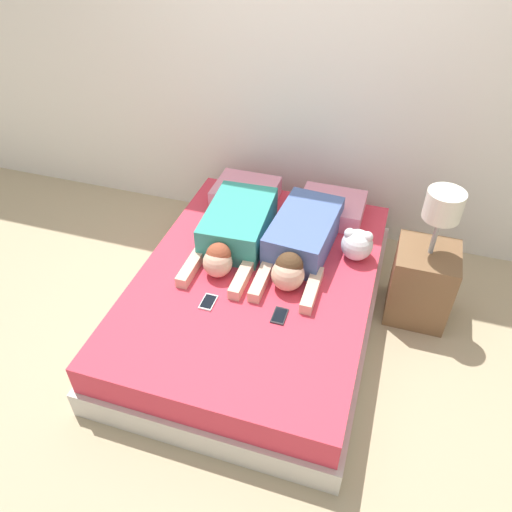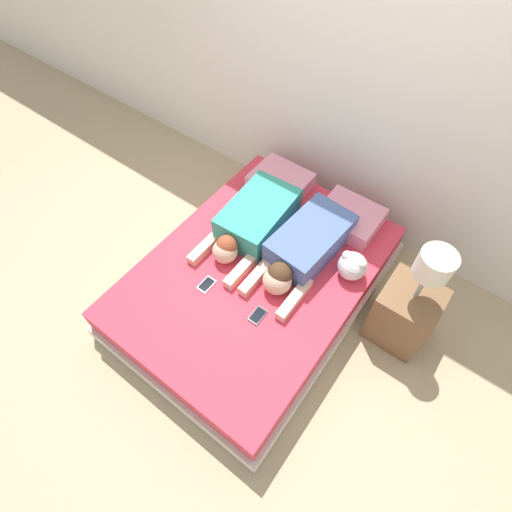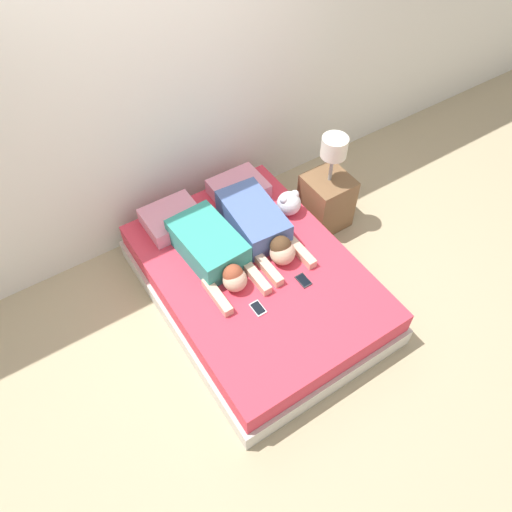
% 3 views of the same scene
% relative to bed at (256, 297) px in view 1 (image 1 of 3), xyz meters
% --- Properties ---
extents(ground_plane, '(12.00, 12.00, 0.00)m').
position_rel_bed_xyz_m(ground_plane, '(0.00, 0.00, -0.19)').
color(ground_plane, tan).
extents(wall_back, '(12.00, 0.06, 2.60)m').
position_rel_bed_xyz_m(wall_back, '(0.00, 1.16, 1.11)').
color(wall_back, white).
rests_on(wall_back, ground_plane).
extents(bed, '(1.48, 2.01, 0.38)m').
position_rel_bed_xyz_m(bed, '(0.00, 0.00, 0.00)').
color(bed, beige).
rests_on(bed, ground_plane).
extents(pillow_head_left, '(0.45, 0.38, 0.14)m').
position_rel_bed_xyz_m(pillow_head_left, '(-0.32, 0.76, 0.26)').
color(pillow_head_left, pink).
rests_on(pillow_head_left, bed).
extents(pillow_head_right, '(0.45, 0.38, 0.14)m').
position_rel_bed_xyz_m(pillow_head_right, '(0.32, 0.76, 0.26)').
color(pillow_head_right, pink).
rests_on(pillow_head_right, bed).
extents(person_left, '(0.42, 0.91, 0.23)m').
position_rel_bed_xyz_m(person_left, '(-0.23, 0.26, 0.30)').
color(person_left, teal).
rests_on(person_left, bed).
extents(person_right, '(0.41, 0.94, 0.23)m').
position_rel_bed_xyz_m(person_right, '(0.21, 0.27, 0.31)').
color(person_right, '#4C66A5').
rests_on(person_right, bed).
extents(cell_phone_left, '(0.08, 0.13, 0.01)m').
position_rel_bed_xyz_m(cell_phone_left, '(-0.19, -0.32, 0.20)').
color(cell_phone_left, silver).
rests_on(cell_phone_left, bed).
extents(cell_phone_right, '(0.08, 0.13, 0.01)m').
position_rel_bed_xyz_m(cell_phone_right, '(0.23, -0.29, 0.20)').
color(cell_phone_right, '#2D2D33').
rests_on(cell_phone_right, bed).
extents(plush_toy, '(0.20, 0.20, 0.21)m').
position_rel_bed_xyz_m(plush_toy, '(0.56, 0.35, 0.30)').
color(plush_toy, white).
rests_on(plush_toy, bed).
extents(nightstand, '(0.38, 0.38, 0.95)m').
position_rel_bed_xyz_m(nightstand, '(1.00, 0.37, 0.13)').
color(nightstand, brown).
rests_on(nightstand, ground_plane).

